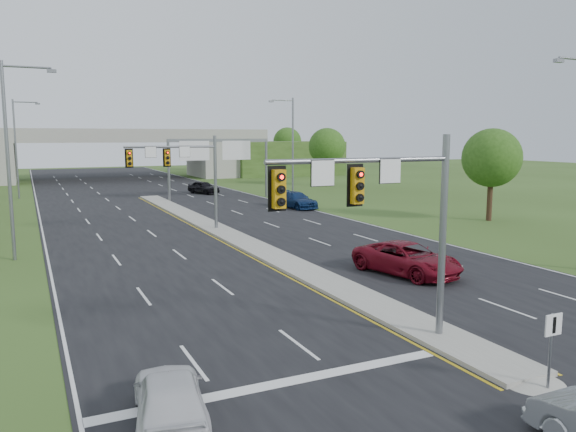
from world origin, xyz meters
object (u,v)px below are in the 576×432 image
at_px(signal_mast_near, 389,207).
at_px(signal_mast_far, 185,167).
at_px(sign_gantry, 218,152).
at_px(car_far_b, 296,200).
at_px(car_white, 170,398).
at_px(overpass, 111,157).
at_px(keep_right_sign, 552,338).
at_px(car_far_c, 203,187).
at_px(car_far_a, 407,259).

bearing_deg(signal_mast_near, signal_mast_far, 90.00).
distance_m(sign_gantry, car_far_b, 12.46).
relative_size(signal_mast_near, car_white, 1.69).
xyz_separation_m(overpass, car_far_b, (11.00, -45.90, -2.75)).
bearing_deg(car_white, sign_gantry, -100.07).
distance_m(overpass, car_far_b, 47.28).
relative_size(overpass, car_white, 19.35).
relative_size(signal_mast_far, keep_right_sign, 3.18).
bearing_deg(signal_mast_far, car_far_c, 70.95).
relative_size(signal_mast_far, car_white, 1.69).
bearing_deg(signal_mast_far, overpass, 87.65).
xyz_separation_m(overpass, car_white, (-9.83, -82.00, -2.83)).
bearing_deg(sign_gantry, car_far_b, -68.26).
bearing_deg(car_far_b, sign_gantry, 102.11).
bearing_deg(sign_gantry, car_far_c, 88.33).
height_order(keep_right_sign, car_far_b, keep_right_sign).
bearing_deg(car_white, keep_right_sign, 174.90).
relative_size(signal_mast_near, car_far_b, 1.29).
bearing_deg(sign_gantry, signal_mast_far, -114.11).
distance_m(keep_right_sign, sign_gantry, 50.04).
distance_m(signal_mast_near, overpass, 80.11).
distance_m(sign_gantry, car_white, 49.95).
bearing_deg(car_far_b, car_far_a, -113.46).
height_order(car_far_a, car_far_b, car_far_a).
bearing_deg(car_far_c, signal_mast_near, -122.24).
xyz_separation_m(car_white, car_far_b, (20.82, 36.10, 0.08)).
bearing_deg(car_far_c, sign_gantry, -113.84).
xyz_separation_m(sign_gantry, overpass, (-6.68, 35.08, -1.69)).
relative_size(signal_mast_near, car_far_a, 1.21).
distance_m(sign_gantry, car_far_c, 7.85).
relative_size(car_white, car_far_c, 0.92).
bearing_deg(car_white, signal_mast_near, -156.39).
height_order(signal_mast_near, keep_right_sign, signal_mast_near).
distance_m(overpass, car_far_a, 72.36).
height_order(sign_gantry, car_white, sign_gantry).
xyz_separation_m(keep_right_sign, overpass, (0.00, 84.53, 2.04)).
xyz_separation_m(signal_mast_near, keep_right_sign, (2.26, -4.45, -3.21)).
bearing_deg(signal_mast_near, overpass, 88.38).
height_order(car_far_b, car_far_c, car_far_b).
bearing_deg(keep_right_sign, car_far_b, 74.11).
bearing_deg(car_far_b, keep_right_sign, -115.52).
xyz_separation_m(keep_right_sign, car_white, (-9.83, 2.53, -0.79)).
relative_size(signal_mast_far, overpass, 0.09).
distance_m(car_far_a, car_far_b, 27.05).
relative_size(keep_right_sign, sign_gantry, 0.19).
bearing_deg(signal_mast_far, sign_gantry, 65.89).
distance_m(signal_mast_near, car_far_c, 52.41).
bearing_deg(overpass, keep_right_sign, -90.00).
xyz_separation_m(keep_right_sign, car_far_c, (6.87, 55.91, -0.73)).
bearing_deg(car_far_a, keep_right_sign, -123.12).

